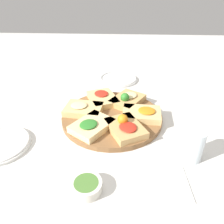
# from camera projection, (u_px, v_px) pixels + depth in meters

# --- Properties ---
(ground_plane) EXTENTS (3.00, 3.00, 0.00)m
(ground_plane) POSITION_uv_depth(u_px,v_px,m) (112.00, 119.00, 0.89)
(ground_plane) COLOR silver
(serving_board) EXTENTS (0.40, 0.40, 0.02)m
(serving_board) POSITION_uv_depth(u_px,v_px,m) (112.00, 117.00, 0.89)
(serving_board) COLOR brown
(serving_board) RESTS_ON ground_plane
(focaccia_slice_0) EXTENTS (0.12, 0.16, 0.03)m
(focaccia_slice_0) POSITION_uv_depth(u_px,v_px,m) (142.00, 114.00, 0.86)
(focaccia_slice_0) COLOR #DBB775
(focaccia_slice_0) RESTS_ON serving_board
(focaccia_slice_1) EXTENTS (0.18, 0.17, 0.06)m
(focaccia_slice_1) POSITION_uv_depth(u_px,v_px,m) (127.00, 100.00, 0.95)
(focaccia_slice_1) COLOR tan
(focaccia_slice_1) RESTS_ON serving_board
(focaccia_slice_2) EXTENTS (0.18, 0.16, 0.03)m
(focaccia_slice_2) POSITION_uv_depth(u_px,v_px,m) (103.00, 98.00, 0.97)
(focaccia_slice_2) COLOR #DBB775
(focaccia_slice_2) RESTS_ON serving_board
(focaccia_slice_3) EXTENTS (0.13, 0.16, 0.03)m
(focaccia_slice_3) POSITION_uv_depth(u_px,v_px,m) (83.00, 109.00, 0.89)
(focaccia_slice_3) COLOR #DBB775
(focaccia_slice_3) RESTS_ON serving_board
(focaccia_slice_4) EXTENTS (0.18, 0.17, 0.03)m
(focaccia_slice_4) POSITION_uv_depth(u_px,v_px,m) (92.00, 126.00, 0.79)
(focaccia_slice_4) COLOR #E5C689
(focaccia_slice_4) RESTS_ON serving_board
(focaccia_slice_5) EXTENTS (0.18, 0.16, 0.06)m
(focaccia_slice_5) POSITION_uv_depth(u_px,v_px,m) (125.00, 127.00, 0.78)
(focaccia_slice_5) COLOR tan
(focaccia_slice_5) RESTS_ON serving_board
(plate_left) EXTENTS (0.21, 0.21, 0.02)m
(plate_left) POSITION_uv_depth(u_px,v_px,m) (0.00, 144.00, 0.75)
(plate_left) COLOR white
(plate_left) RESTS_ON ground_plane
(plate_right) EXTENTS (0.21, 0.21, 0.02)m
(plate_right) POSITION_uv_depth(u_px,v_px,m) (118.00, 79.00, 1.22)
(plate_right) COLOR white
(plate_right) RESTS_ON ground_plane
(water_glass) EXTENTS (0.07, 0.07, 0.11)m
(water_glass) POSITION_uv_depth(u_px,v_px,m) (193.00, 145.00, 0.68)
(water_glass) COLOR silver
(water_glass) RESTS_ON ground_plane
(napkin_stack) EXTENTS (0.13, 0.12, 0.01)m
(napkin_stack) POSITION_uv_depth(u_px,v_px,m) (169.00, 183.00, 0.61)
(napkin_stack) COLOR white
(napkin_stack) RESTS_ON ground_plane
(dipping_bowl) EXTENTS (0.09, 0.09, 0.03)m
(dipping_bowl) POSITION_uv_depth(u_px,v_px,m) (86.00, 186.00, 0.59)
(dipping_bowl) COLOR silver
(dipping_bowl) RESTS_ON ground_plane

